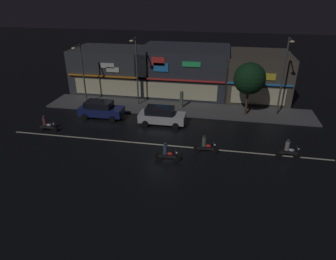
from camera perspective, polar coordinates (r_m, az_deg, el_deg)
ground_plane at (r=24.42m, az=-1.30°, el=-2.89°), size 140.00×140.00×0.00m
lane_divider_stripe at (r=24.42m, az=-1.30°, el=-2.88°), size 26.61×0.16×0.01m
sidewalk_far at (r=31.65m, az=1.69°, el=4.16°), size 28.01×4.07×0.14m
storefront_left_block at (r=36.19m, az=16.68°, el=9.99°), size 7.01×7.46×5.08m
storefront_center_block at (r=36.37m, az=3.22°, el=11.38°), size 10.28×7.82×5.43m
storefront_right_block at (r=37.69m, az=-9.96°, el=11.34°), size 9.82×6.35×5.17m
streetlamp_west at (r=33.11m, az=-16.26°, el=11.16°), size 0.44×1.64×6.35m
streetlamp_mid at (r=31.48m, az=-6.14°, el=12.05°), size 0.44×1.64×7.11m
streetlamp_east at (r=30.36m, az=21.42°, el=10.37°), size 0.44×1.64×7.53m
pedestrian_on_sidewalk at (r=31.48m, az=2.61°, el=5.89°), size 0.38×0.38×1.92m
street_tree at (r=29.80m, az=15.41°, el=9.50°), size 3.06×3.06×5.23m
parked_car_near_kerb at (r=27.80m, az=-1.26°, el=2.79°), size 4.30×1.98×1.67m
parked_car_trailing at (r=30.03m, az=-12.80°, el=3.93°), size 4.30×1.98×1.67m
motorcycle_lead at (r=24.20m, az=22.06°, el=-3.54°), size 1.90×0.60×1.52m
motorcycle_following at (r=21.96m, az=-0.26°, el=-4.51°), size 1.90×0.60×1.52m
motorcycle_opposite_lane at (r=28.63m, az=-22.37°, el=0.95°), size 1.90×0.60×1.52m
motorcycle_trailing_far at (r=23.19m, az=7.17°, el=-2.98°), size 1.90×0.60×1.52m
traffic_cone at (r=31.00m, az=-11.28°, el=3.58°), size 0.36×0.36×0.55m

